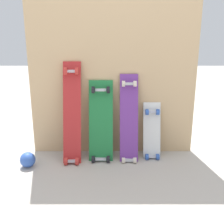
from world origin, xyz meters
The scene contains 7 objects.
ground_plane centered at (0.00, 0.00, 0.00)m, with size 12.00×12.00×0.00m, color #B2AAA0.
plywood_wall_panel centered at (0.00, 0.07, 0.91)m, with size 1.53×0.04×1.82m, color tan.
skateboard_red centered at (-0.37, -0.10, 0.41)m, with size 0.16×0.32×0.95m.
skateboard_green centered at (-0.11, -0.07, 0.32)m, with size 0.22×0.27×0.78m.
skateboard_purple centered at (0.15, -0.08, 0.35)m, with size 0.17×0.28×0.84m.
skateboard_white centered at (0.37, -0.05, 0.22)m, with size 0.16×0.21×0.58m.
rubber_ball centered at (-0.74, -0.27, 0.07)m, with size 0.13×0.13×0.13m, color #3359B2.
Camera 1 is at (-0.01, -2.58, 1.21)m, focal length 46.62 mm.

